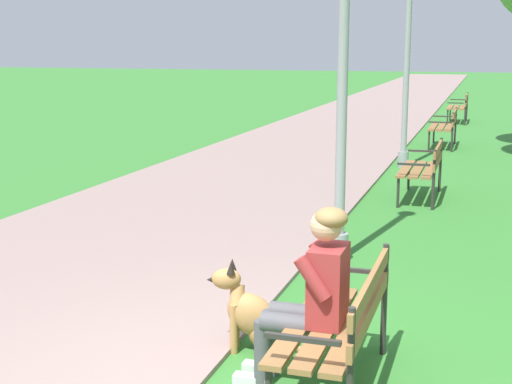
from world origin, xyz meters
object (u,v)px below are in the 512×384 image
Objects in this scene: park_bench_mid at (425,166)px; person_seated_on_near_bench at (312,291)px; dog_shepherd at (258,318)px; park_bench_far at (446,125)px; park_bench_furthest at (460,105)px; lamp_post_mid at (408,44)px; park_bench_near at (342,318)px; lamp_post_near at (344,29)px.

person_seated_on_near_bench is at bearing -91.58° from park_bench_mid.
park_bench_far is at bearing 86.91° from dog_shepherd.
park_bench_furthest is 0.34× the size of lamp_post_mid.
park_bench_furthest is at bearing 89.37° from person_seated_on_near_bench.
park_bench_near is 0.34× the size of lamp_post_mid.
dog_shepherd is at bearing -92.34° from park_bench_furthest.
park_bench_mid is 1.00× the size of park_bench_far.
park_bench_far is 11.97m from dog_shepherd.
lamp_post_mid is at bearing 94.03° from park_bench_near.
person_seated_on_near_bench is (-0.20, -17.98, 0.17)m from park_bench_furthest.
park_bench_near is 1.20× the size of person_seated_on_near_bench.
lamp_post_mid is at bearing 102.40° from park_bench_mid.
lamp_post_near is (0.11, 2.53, 2.16)m from dog_shepherd.
lamp_post_near is at bearing 87.46° from dog_shepherd.
park_bench_furthest is at bearing 89.90° from park_bench_mid.
park_bench_mid is at bearing -77.60° from lamp_post_mid.
park_bench_far is 3.56m from lamp_post_mid.
lamp_post_near is at bearing -92.31° from park_bench_furthest.
park_bench_near and park_bench_mid have the same top height.
park_bench_mid is at bearing -89.50° from park_bench_far.
person_seated_on_near_bench is 0.28× the size of lamp_post_mid.
dog_shepherd is at bearing -96.58° from park_bench_mid.
lamp_post_near is 1.07× the size of lamp_post_mid.
lamp_post_mid is at bearing 90.44° from lamp_post_near.
park_bench_mid is 1.82× the size of dog_shepherd.
dog_shepherd is at bearing -92.54° from lamp_post_near.
person_seated_on_near_bench reaches higher than dog_shepherd.
lamp_post_mid is at bearing 89.59° from dog_shepherd.
lamp_post_near reaches higher than park_bench_near.
lamp_post_near reaches higher than park_bench_mid.
dog_shepherd is 0.18× the size of lamp_post_near.
park_bench_far is (-0.05, 5.92, 0.00)m from park_bench_mid.
park_bench_far is 1.20× the size of person_seated_on_near_bench.
lamp_post_mid is at bearing 92.77° from person_seated_on_near_bench.
park_bench_mid is at bearing 83.42° from dog_shepherd.
park_bench_near is 1.00× the size of park_bench_far.
park_bench_near is 9.56m from lamp_post_mid.
dog_shepherd is at bearing 147.30° from park_bench_near.
lamp_post_near reaches higher than park_bench_far.
dog_shepherd is at bearing -93.09° from park_bench_far.
lamp_post_near is at bearing -99.46° from park_bench_mid.
park_bench_near is at bearing -85.97° from lamp_post_mid.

